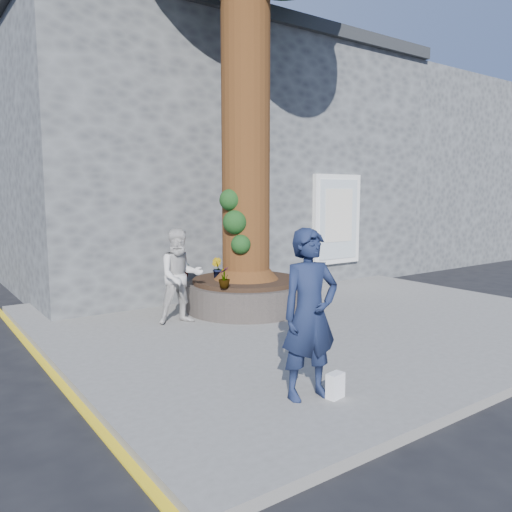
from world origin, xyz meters
TOP-DOWN VIEW (x-y plane):
  - ground at (0.00, 0.00)m, footprint 120.00×120.00m
  - pavement at (1.50, 1.00)m, footprint 9.00×8.00m
  - yellow_line at (-3.05, 1.00)m, footprint 0.10×30.00m
  - stone_shop at (2.50, 7.20)m, footprint 10.30×8.30m
  - neighbour_shop at (10.50, 7.20)m, footprint 6.00×8.00m
  - planter at (0.80, 2.00)m, footprint 2.30×2.30m
  - man at (-1.00, -1.84)m, footprint 0.74×0.55m
  - woman at (-0.69, 1.81)m, footprint 0.89×0.75m
  - shopping_bag at (-0.78, -2.04)m, footprint 0.22×0.15m
  - plant_a at (-0.05, 2.85)m, footprint 0.23×0.22m
  - plant_b at (0.33, 2.32)m, footprint 0.24×0.25m
  - plant_c at (-0.05, 1.42)m, footprint 0.28×0.28m
  - plant_d at (1.65, 2.85)m, footprint 0.35×0.36m

SIDE VIEW (x-z plane):
  - ground at x=0.00m, z-range 0.00..0.00m
  - yellow_line at x=-3.05m, z-range 0.00..0.01m
  - pavement at x=1.50m, z-range 0.00..0.12m
  - shopping_bag at x=-0.78m, z-range 0.12..0.40m
  - planter at x=0.80m, z-range 0.11..0.71m
  - plant_d at x=1.65m, z-range 0.72..1.02m
  - plant_a at x=-0.05m, z-range 0.72..1.08m
  - plant_c at x=-0.05m, z-range 0.72..1.08m
  - plant_b at x=0.33m, z-range 0.72..1.12m
  - woman at x=-0.69m, z-range 0.12..1.75m
  - man at x=-1.00m, z-range 0.12..1.98m
  - neighbour_shop at x=10.50m, z-range 0.00..6.00m
  - stone_shop at x=2.50m, z-range 0.01..6.31m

